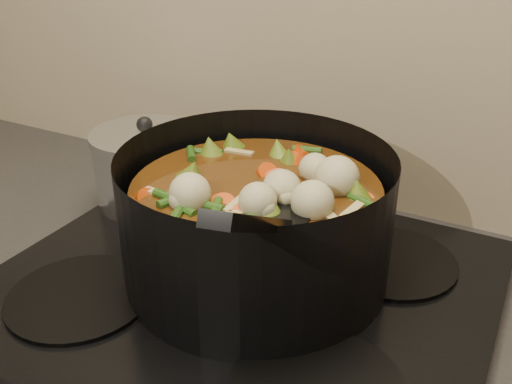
% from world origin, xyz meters
% --- Properties ---
extents(stovetop, '(0.62, 0.54, 0.03)m').
position_xyz_m(stovetop, '(0.00, 1.93, 0.92)').
color(stovetop, black).
rests_on(stovetop, counter).
extents(stockpot, '(0.35, 0.45, 0.25)m').
position_xyz_m(stockpot, '(0.01, 1.95, 1.01)').
color(stockpot, black).
rests_on(stockpot, stovetop).
extents(saucepan, '(0.18, 0.18, 0.15)m').
position_xyz_m(saucepan, '(-0.25, 2.06, 0.99)').
color(saucepan, silver).
rests_on(saucepan, stovetop).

